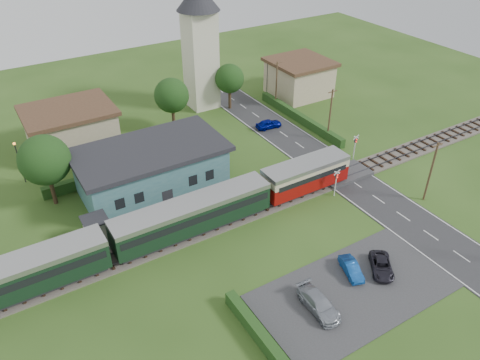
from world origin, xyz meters
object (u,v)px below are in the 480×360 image
equipment_hut (97,229)px  pedestrian_far (103,233)px  church_tower (200,38)px  car_park_dark (382,266)px  car_park_silver (319,304)px  train (162,225)px  crossing_signal_far (355,144)px  station_building (152,169)px  house_west (71,128)px  house_east (299,77)px  car_park_blue (351,268)px  crossing_signal_near (336,179)px  car_on_road (269,124)px  pedestrian_near (237,190)px

equipment_hut → pedestrian_far: size_ratio=1.44×
equipment_hut → church_tower: (23.00, 22.80, 8.48)m
car_park_dark → car_park_silver: bearing=-140.0°
train → church_tower: bearing=55.8°
crossing_signal_far → car_park_dark: crossing_signal_far is taller
station_building → house_west: 14.87m
house_east → car_park_silver: (-25.32, -35.98, -2.07)m
pedestrian_far → car_park_dark: bearing=-151.9°
church_tower → car_park_blue: 39.83m
crossing_signal_far → car_park_dark: bearing=-125.6°
house_west → car_park_dark: bearing=-64.7°
house_west → church_tower: bearing=8.5°
house_east → pedestrian_far: house_east is taller
house_west → house_east: bearing=-1.6°
equipment_hut → train: train is taller
crossing_signal_far → pedestrian_far: 31.20m
crossing_signal_far → pedestrian_far: crossing_signal_far is taller
church_tower → equipment_hut: bearing=-135.3°
train → house_west: (-2.31, 23.00, 0.61)m
car_park_silver → car_park_dark: bearing=6.3°
station_building → crossing_signal_near: 19.98m
equipment_hut → house_east: 42.41m
car_park_dark → pedestrian_far: 25.71m
equipment_hut → car_on_road: 29.59m
house_west → station_building: bearing=-70.4°
train → car_park_dark: size_ratio=11.38×
crossing_signal_far → equipment_hut: bearing=178.5°
car_on_road → car_park_silver: (-14.61, -28.59, 0.06)m
equipment_hut → crossing_signal_far: bearing=-1.5°
car_park_dark → house_east: bearing=99.2°
equipment_hut → car_on_road: size_ratio=0.71×
crossing_signal_near → pedestrian_far: (-23.99, 5.30, -0.81)m
church_tower → house_west: bearing=-171.5°
house_east → car_on_road: bearing=-145.4°
equipment_hut → pedestrian_near: (14.94, -0.60, -0.54)m
train → house_east: size_ratio=4.91×
church_tower → car_park_dark: (-2.74, -39.43, -9.62)m
car_on_road → station_building: bearing=111.0°
crossing_signal_near → crossing_signal_far: bearing=33.7°
crossing_signal_near → house_east: bearing=60.9°
house_east → crossing_signal_near: (-13.60, -24.41, -0.66)m
church_tower → train: bearing=-124.2°
car_park_silver → pedestrian_far: 20.87m
train → pedestrian_far: (-4.90, 2.89, -0.85)m
crossing_signal_near → car_park_dark: size_ratio=0.86×
car_park_silver → car_on_road: bearing=65.1°
train → house_east: 39.41m
pedestrian_near → equipment_hut: bearing=-2.4°
house_east → car_park_blue: 39.89m
church_tower → crossing_signal_far: (8.60, -23.61, -8.08)m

